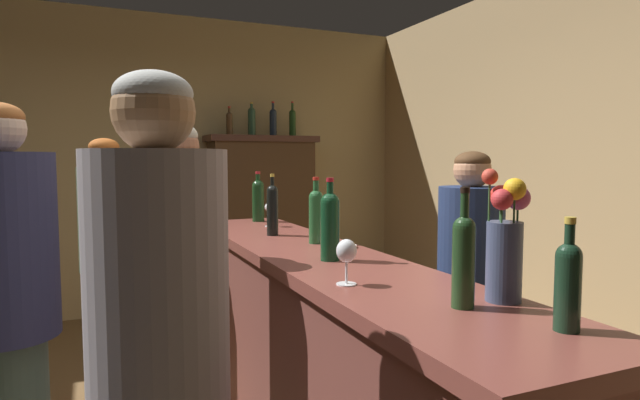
{
  "coord_description": "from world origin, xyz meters",
  "views": [
    {
      "loc": [
        -0.44,
        -2.27,
        1.48
      ],
      "look_at": [
        0.62,
        0.17,
        1.27
      ],
      "focal_mm": 29.65,
      "sensor_mm": 36.0,
      "label": 1
    }
  ],
  "objects": [
    {
      "name": "wine_bottle_merlot",
      "position": [
        0.44,
        0.4,
        1.22
      ],
      "size": [
        0.06,
        0.06,
        0.33
      ],
      "color": "black",
      "rests_on": "bar_counter"
    },
    {
      "name": "display_bottle_midright",
      "position": [
        1.43,
        2.74,
        1.85
      ],
      "size": [
        0.07,
        0.07,
        0.35
      ],
      "color": "#1F3F19",
      "rests_on": "display_cabinet"
    },
    {
      "name": "display_bottle_left",
      "position": [
        0.78,
        2.74,
        1.82
      ],
      "size": [
        0.06,
        0.06,
        0.28
      ],
      "color": "#49311B",
      "rests_on": "display_cabinet"
    },
    {
      "name": "wine_bottle_rose",
      "position": [
        0.59,
        -1.38,
        1.19
      ],
      "size": [
        0.06,
        0.06,
        0.27
      ],
      "color": "#16301F",
      "rests_on": "bar_counter"
    },
    {
      "name": "patron_near_entrance",
      "position": [
        -0.3,
        -0.94,
        0.93
      ],
      "size": [
        0.34,
        0.34,
        1.69
      ],
      "rotation": [
        0.0,
        0.0,
        1.07
      ],
      "color": "#B8A49B",
      "rests_on": "ground"
    },
    {
      "name": "wine_bottle_syrah",
      "position": [
        0.49,
        -1.12,
        1.21
      ],
      "size": [
        0.06,
        0.06,
        0.33
      ],
      "color": "#1F3C1D",
      "rests_on": "bar_counter"
    },
    {
      "name": "wall_right",
      "position": [
        2.71,
        0.0,
        1.42
      ],
      "size": [
        0.12,
        6.1,
        2.85
      ],
      "primitive_type": "cube",
      "color": "tan",
      "rests_on": "ground"
    },
    {
      "name": "wine_glass_mid",
      "position": [
        0.31,
        -0.75,
        1.17
      ],
      "size": [
        0.07,
        0.07,
        0.15
      ],
      "color": "white",
      "rests_on": "bar_counter"
    },
    {
      "name": "patron_by_cabinet",
      "position": [
        -0.73,
        -0.19,
        0.92
      ],
      "size": [
        0.34,
        0.34,
        1.67
      ],
      "rotation": [
        0.0,
        0.0,
        0.16
      ],
      "color": "#4A6250",
      "rests_on": "ground"
    },
    {
      "name": "cheese_plate",
      "position": [
        0.61,
        -0.09,
        1.07
      ],
      "size": [
        0.15,
        0.15,
        0.01
      ],
      "primitive_type": "cylinder",
      "color": "white",
      "rests_on": "bar_counter"
    },
    {
      "name": "bartender",
      "position": [
        1.21,
        -0.27,
        0.84
      ],
      "size": [
        0.31,
        0.31,
        1.51
      ],
      "rotation": [
        0.0,
        0.0,
        3.0
      ],
      "color": "#283342",
      "rests_on": "ground"
    },
    {
      "name": "flower_arrangement",
      "position": [
        0.64,
        -1.11,
        1.25
      ],
      "size": [
        0.13,
        0.12,
        0.38
      ],
      "color": "#3F4B6A",
      "rests_on": "bar_counter"
    },
    {
      "name": "display_bottle_center",
      "position": [
        1.22,
        2.74,
        1.85
      ],
      "size": [
        0.07,
        0.07,
        0.34
      ],
      "color": "#1D2737",
      "rests_on": "display_cabinet"
    },
    {
      "name": "display_bottle_midleft",
      "position": [
        1.01,
        2.74,
        1.85
      ],
      "size": [
        0.07,
        0.07,
        0.32
      ],
      "color": "#274731",
      "rests_on": "display_cabinet"
    },
    {
      "name": "wine_bottle_malbec",
      "position": [
        0.55,
        1.04,
        1.22
      ],
      "size": [
        0.08,
        0.08,
        0.33
      ],
      "color": "#153217",
      "rests_on": "bar_counter"
    },
    {
      "name": "wine_bottle_pinot",
      "position": [
        0.43,
        -0.36,
        1.22
      ],
      "size": [
        0.08,
        0.08,
        0.33
      ],
      "color": "#113A1F",
      "rests_on": "bar_counter"
    },
    {
      "name": "wine_bottle_riesling",
      "position": [
        0.55,
        0.06,
        1.21
      ],
      "size": [
        0.07,
        0.07,
        0.32
      ],
      "color": "#22522A",
      "rests_on": "bar_counter"
    },
    {
      "name": "wine_glass_front",
      "position": [
        0.54,
        0.76,
        1.18
      ],
      "size": [
        0.06,
        0.06,
        0.15
      ],
      "color": "white",
      "rests_on": "bar_counter"
    },
    {
      "name": "patron_in_navy",
      "position": [
        -0.14,
        -0.14,
        0.89
      ],
      "size": [
        0.35,
        0.35,
        1.62
      ],
      "rotation": [
        0.0,
        0.0,
        -0.07
      ],
      "color": "#28344C",
      "rests_on": "ground"
    },
    {
      "name": "wall_back",
      "position": [
        0.0,
        3.05,
        1.42
      ],
      "size": [
        5.42,
        0.12,
        2.85
      ],
      "primitive_type": "cube",
      "color": "tan",
      "rests_on": "ground"
    },
    {
      "name": "patron_in_grey",
      "position": [
        -0.37,
        0.99,
        0.89
      ],
      "size": [
        0.3,
        0.3,
        1.6
      ],
      "rotation": [
        0.0,
        0.0,
        -0.86
      ],
      "color": "brown",
      "rests_on": "ground"
    },
    {
      "name": "display_cabinet",
      "position": [
        1.1,
        2.74,
        0.89
      ],
      "size": [
        1.07,
        0.44,
        1.7
      ],
      "color": "#3F2917",
      "rests_on": "ground"
    },
    {
      "name": "bar_counter",
      "position": [
        0.46,
        -0.19,
        0.54
      ],
      "size": [
        0.52,
        2.8,
        1.07
      ],
      "color": "brown",
      "rests_on": "ground"
    }
  ]
}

